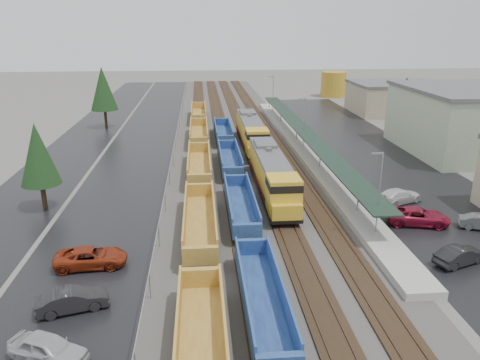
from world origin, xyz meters
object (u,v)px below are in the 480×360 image
(parked_car_east_c, at_px, (399,196))
(parked_car_west_a, at_px, (48,349))
(well_string_yellow, at_px, (200,189))
(well_string_blue, at_px, (240,206))
(locomotive_trail, at_px, (251,132))
(parked_car_west_c, at_px, (91,257))
(parked_car_west_b, at_px, (72,300))
(parked_car_east_b, at_px, (418,216))
(parked_car_east_a, at_px, (460,255))
(locomotive_lead, at_px, (272,175))
(storage_tank, at_px, (333,84))

(parked_car_east_c, bearing_deg, parked_car_west_a, 103.11)
(well_string_yellow, xyz_separation_m, well_string_blue, (4.00, -5.26, -0.07))
(parked_car_east_c, bearing_deg, well_string_blue, 74.08)
(locomotive_trail, distance_m, parked_car_west_c, 39.38)
(parked_car_west_b, distance_m, parked_car_east_c, 34.34)
(parked_car_west_a, xyz_separation_m, parked_car_west_c, (0.05, 10.98, -0.03))
(parked_car_west_c, height_order, parked_car_east_b, parked_car_east_b)
(well_string_yellow, xyz_separation_m, parked_car_east_c, (21.18, -2.94, -0.44))
(well_string_yellow, relative_size, parked_car_west_b, 22.41)
(parked_car_west_b, height_order, parked_car_west_c, parked_car_west_c)
(well_string_blue, relative_size, parked_car_east_b, 13.79)
(parked_car_east_a, bearing_deg, locomotive_lead, 15.91)
(well_string_yellow, xyz_separation_m, parked_car_west_b, (-8.52, -20.18, -0.45))
(storage_tank, xyz_separation_m, parked_car_west_a, (-43.78, -98.17, -2.40))
(parked_car_east_a, height_order, parked_car_east_c, parked_car_east_c)
(locomotive_lead, xyz_separation_m, parked_car_west_a, (-16.63, -25.66, -1.65))
(well_string_yellow, xyz_separation_m, parked_car_east_b, (20.69, -8.54, -0.41))
(locomotive_lead, xyz_separation_m, parked_car_east_c, (13.18, -3.43, -1.68))
(parked_car_west_b, xyz_separation_m, parked_car_east_b, (29.22, 11.64, 0.04))
(locomotive_trail, relative_size, parked_car_west_c, 3.67)
(locomotive_lead, bearing_deg, locomotive_trail, 90.00)
(parked_car_west_a, distance_m, parked_car_east_a, 30.51)
(parked_car_west_b, bearing_deg, well_string_yellow, -39.52)
(well_string_yellow, height_order, storage_tank, storage_tank)
(storage_tank, xyz_separation_m, parked_car_west_c, (-43.73, -87.19, -2.42))
(locomotive_lead, bearing_deg, parked_car_east_a, -53.21)
(parked_car_west_c, bearing_deg, parked_car_east_c, -73.56)
(parked_car_west_c, bearing_deg, well_string_blue, -58.90)
(well_string_yellow, relative_size, storage_tank, 16.39)
(locomotive_lead, distance_m, well_string_yellow, 8.11)
(parked_car_west_a, relative_size, parked_car_east_b, 0.81)
(well_string_yellow, bearing_deg, parked_car_west_b, -112.90)
(well_string_yellow, bearing_deg, locomotive_lead, 3.52)
(locomotive_lead, relative_size, parked_car_east_a, 4.52)
(parked_car_east_a, bearing_deg, storage_tank, -30.15)
(parked_car_east_b, bearing_deg, parked_car_east_a, -167.82)
(parked_car_west_a, distance_m, parked_car_east_c, 37.18)
(well_string_yellow, xyz_separation_m, storage_tank, (35.15, 73.01, 1.98))
(parked_car_west_b, bearing_deg, locomotive_lead, -55.26)
(locomotive_trail, xyz_separation_m, parked_car_east_a, (12.57, -37.81, -1.71))
(parked_car_west_c, relative_size, parked_car_east_a, 1.23)
(parked_car_west_a, bearing_deg, parked_car_east_b, -35.64)
(parked_car_west_c, distance_m, parked_car_east_a, 29.23)
(locomotive_trail, relative_size, well_string_yellow, 0.19)
(locomotive_lead, distance_m, parked_car_east_b, 15.67)
(storage_tank, relative_size, parked_car_west_b, 1.37)
(parked_car_west_c, distance_m, parked_car_east_b, 29.81)
(storage_tank, distance_m, parked_car_west_a, 107.52)
(parked_car_west_a, distance_m, parked_car_west_b, 4.99)
(parked_car_west_b, height_order, parked_car_east_c, parked_car_east_c)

